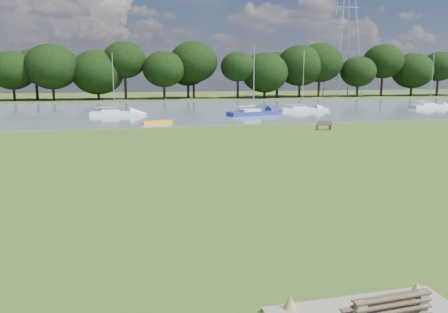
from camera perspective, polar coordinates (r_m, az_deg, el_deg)
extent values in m
plane|color=#526122|center=(21.94, -0.28, -2.83)|extent=(220.00, 220.00, 0.00)
cube|color=slate|center=(63.15, -9.30, 5.89)|extent=(220.00, 40.00, 0.10)
cube|color=#4C6626|center=(93.01, -10.82, 7.34)|extent=(220.00, 20.00, 0.40)
cube|color=gray|center=(9.90, 24.40, -17.03)|extent=(0.21, 0.18, 0.51)
cube|color=brown|center=(9.38, 21.35, -17.55)|extent=(1.68, 0.19, 0.41)
cube|color=brown|center=(9.78, 19.81, -18.08)|extent=(1.69, 0.44, 0.04)
cube|color=brown|center=(9.49, 20.78, -17.18)|extent=(1.68, 0.19, 0.41)
cube|color=brown|center=(41.79, 12.08, 3.71)|extent=(0.14, 0.44, 0.44)
cube|color=brown|center=(42.18, 13.70, 3.70)|extent=(0.14, 0.44, 0.44)
cube|color=brown|center=(41.96, 12.91, 4.00)|extent=(1.48, 0.64, 0.05)
cube|color=brown|center=(41.75, 13.00, 4.29)|extent=(1.43, 0.26, 0.43)
cube|color=#FFB70F|center=(46.22, -8.74, 4.45)|extent=(3.22, 1.53, 0.31)
cylinder|color=#9EA2AD|center=(101.21, 15.07, 16.03)|extent=(0.22, 0.22, 29.95)
cylinder|color=#9EA2AD|center=(103.29, 17.22, 15.81)|extent=(0.22, 0.22, 29.95)
cylinder|color=#9EA2AD|center=(104.95, 13.92, 15.88)|extent=(0.22, 0.22, 29.95)
cylinder|color=#9EA2AD|center=(106.95, 16.01, 15.68)|extent=(0.22, 0.22, 29.95)
cube|color=#9EA2AD|center=(104.61, 15.68, 18.30)|extent=(6.37, 0.14, 0.14)
cylinder|color=black|center=(90.59, -25.54, 7.82)|extent=(0.53, 0.53, 4.04)
ellipsoid|color=black|center=(90.57, -25.79, 10.93)|extent=(7.41, 7.41, 6.30)
cylinder|color=black|center=(89.46, -21.11, 8.21)|extent=(0.53, 0.53, 4.34)
ellipsoid|color=black|center=(89.46, -21.35, 11.61)|extent=(8.47, 8.47, 7.20)
cylinder|color=black|center=(88.89, -16.57, 8.18)|extent=(0.53, 0.53, 3.43)
ellipsoid|color=black|center=(88.83, -16.72, 10.87)|extent=(9.52, 9.52, 8.10)
cylinder|color=black|center=(88.84, -12.02, 8.48)|extent=(0.53, 0.53, 3.73)
ellipsoid|color=black|center=(88.80, -12.14, 11.42)|extent=(7.41, 7.41, 6.30)
cylinder|color=black|center=(89.35, -7.48, 8.73)|extent=(0.53, 0.53, 4.04)
ellipsoid|color=black|center=(89.32, -7.56, 11.89)|extent=(8.47, 8.47, 7.20)
cylinder|color=black|center=(90.39, -3.02, 8.92)|extent=(0.53, 0.53, 4.34)
ellipsoid|color=black|center=(90.39, -3.05, 12.29)|extent=(9.52, 9.52, 8.10)
cylinder|color=black|center=(91.98, 1.32, 8.68)|extent=(0.53, 0.53, 3.43)
ellipsoid|color=black|center=(91.93, 1.33, 11.29)|extent=(7.41, 7.41, 6.30)
cylinder|color=black|center=(94.04, 5.49, 8.77)|extent=(0.53, 0.53, 3.73)
ellipsoid|color=black|center=(94.01, 5.54, 11.55)|extent=(8.47, 8.47, 7.20)
cylinder|color=black|center=(96.57, 9.46, 8.82)|extent=(0.53, 0.53, 4.04)
ellipsoid|color=black|center=(96.55, 9.55, 11.74)|extent=(9.52, 9.52, 8.10)
cylinder|color=black|center=(99.53, 13.21, 8.82)|extent=(0.53, 0.53, 4.34)
ellipsoid|color=black|center=(99.53, 13.35, 11.87)|extent=(7.41, 7.41, 6.30)
cylinder|color=black|center=(102.90, 16.72, 8.45)|extent=(0.53, 0.53, 3.43)
ellipsoid|color=black|center=(102.85, 16.85, 10.78)|extent=(8.47, 8.47, 7.20)
cylinder|color=black|center=(106.60, 20.00, 8.40)|extent=(0.53, 0.53, 3.73)
ellipsoid|color=black|center=(106.57, 20.16, 10.85)|extent=(9.52, 9.52, 8.10)
cylinder|color=black|center=(110.62, 23.06, 8.34)|extent=(0.53, 0.53, 4.04)
ellipsoid|color=black|center=(110.61, 23.25, 10.89)|extent=(7.41, 7.41, 6.30)
cylinder|color=black|center=(114.93, 25.89, 8.25)|extent=(0.53, 0.53, 4.34)
ellipsoid|color=black|center=(114.93, 26.11, 10.89)|extent=(8.47, 8.47, 7.20)
cube|color=silver|center=(62.17, 10.19, 6.12)|extent=(6.27, 2.24, 0.62)
cube|color=silver|center=(61.98, 9.77, 6.47)|extent=(2.26, 1.53, 0.40)
cylinder|color=#A5A8AD|center=(61.99, 10.31, 9.84)|extent=(0.11, 0.11, 7.79)
cube|color=navy|center=(55.15, 3.87, 5.77)|extent=(7.01, 3.47, 0.75)
cube|color=silver|center=(54.84, 3.39, 6.23)|extent=(2.65, 2.01, 0.48)
cylinder|color=#A5A8AD|center=(54.96, 3.92, 10.20)|extent=(0.13, 0.13, 8.19)
cube|color=silver|center=(56.62, -14.09, 5.56)|extent=(6.10, 2.06, 0.66)
cube|color=silver|center=(56.62, -14.59, 5.94)|extent=(2.18, 1.45, 0.42)
cylinder|color=#A5A8AD|center=(56.43, -14.26, 9.36)|extent=(0.11, 0.11, 7.23)
cube|color=silver|center=(74.74, 25.29, 6.03)|extent=(6.37, 2.00, 0.65)
cube|color=silver|center=(74.38, 25.02, 6.34)|extent=(2.26, 1.47, 0.42)
cylinder|color=#A5A8AD|center=(74.59, 25.53, 9.09)|extent=(0.11, 0.11, 7.72)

